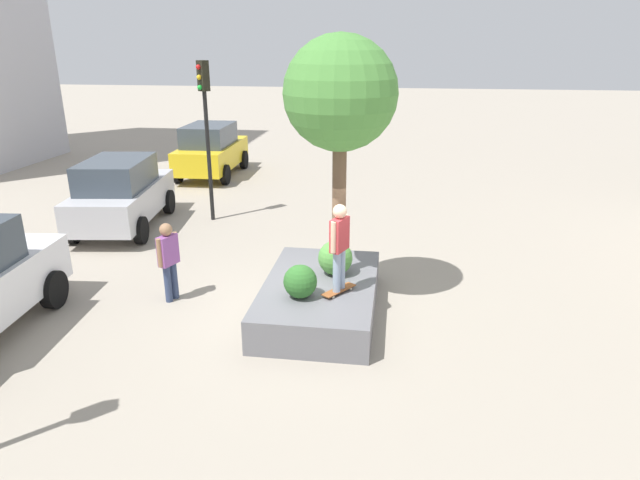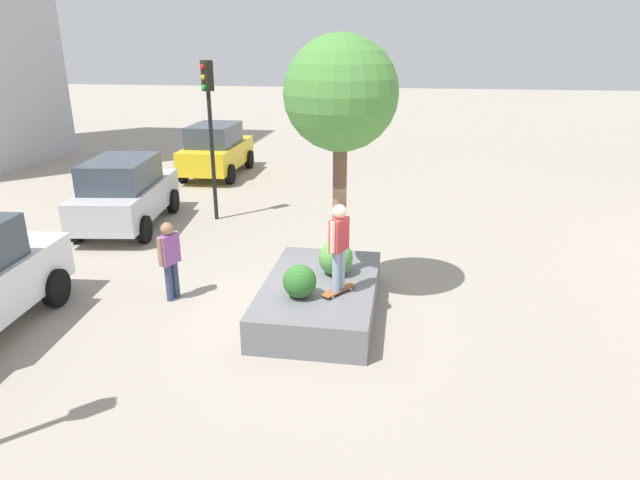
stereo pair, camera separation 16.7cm
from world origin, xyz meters
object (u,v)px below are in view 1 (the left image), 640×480
object	(u,v)px
skateboard	(339,290)
skateboarder	(339,242)
planter_ledge	(320,297)
taxi_cab	(211,150)
plaza_tree	(340,96)
passerby_with_bag	(169,256)
traffic_light_corner	(206,115)
sedan_parked	(121,193)

from	to	relation	value
skateboard	skateboarder	bearing A→B (deg)	0.00
planter_ledge	skateboarder	xyz separation A→B (m)	(-0.45, -0.43, 1.39)
taxi_cab	skateboard	bearing A→B (deg)	-151.21
plaza_tree	passerby_with_bag	bearing A→B (deg)	97.12
taxi_cab	skateboarder	bearing A→B (deg)	-151.21
plaza_tree	passerby_with_bag	distance (m)	4.83
skateboarder	taxi_cab	world-z (taller)	skateboarder
traffic_light_corner	plaza_tree	bearing A→B (deg)	-138.83
skateboard	skateboarder	size ratio (longest dim) A/B	0.46
skateboarder	traffic_light_corner	bearing A→B (deg)	36.92
plaza_tree	skateboard	xyz separation A→B (m)	(-1.01, -0.12, -3.54)
sedan_parked	taxi_cab	bearing A→B (deg)	-3.20
plaza_tree	skateboarder	xyz separation A→B (m)	(-1.01, -0.12, -2.55)
plaza_tree	sedan_parked	distance (m)	8.58
sedan_parked	plaza_tree	bearing A→B (deg)	-120.47
planter_ledge	taxi_cab	xyz separation A→B (m)	(11.54, 6.16, 0.74)
sedan_parked	passerby_with_bag	bearing A→B (deg)	-143.37
skateboarder	planter_ledge	bearing A→B (deg)	43.52
passerby_with_bag	skateboard	bearing A→B (deg)	-98.86
plaza_tree	skateboarder	world-z (taller)	plaza_tree
planter_ledge	skateboarder	world-z (taller)	skateboarder
skateboard	taxi_cab	world-z (taller)	taxi_cab
taxi_cab	planter_ledge	bearing A→B (deg)	-151.91
planter_ledge	plaza_tree	bearing A→B (deg)	-28.89
skateboarder	passerby_with_bag	distance (m)	3.77
traffic_light_corner	taxi_cab	bearing A→B (deg)	18.56
traffic_light_corner	skateboarder	bearing A→B (deg)	-143.08
sedan_parked	taxi_cab	xyz separation A→B (m)	(6.95, -0.39, 0.02)
traffic_light_corner	passerby_with_bag	xyz separation A→B (m)	(-5.60, -0.98, -2.22)
skateboard	traffic_light_corner	distance (m)	8.11
planter_ledge	sedan_parked	world-z (taller)	sedan_parked
planter_ledge	taxi_cab	bearing A→B (deg)	28.09
skateboarder	sedan_parked	size ratio (longest dim) A/B	0.36
skateboard	taxi_cab	xyz separation A→B (m)	(11.99, 6.59, 0.35)
skateboarder	traffic_light_corner	size ratio (longest dim) A/B	0.36
skateboard	sedan_parked	distance (m)	8.62
skateboarder	traffic_light_corner	xyz separation A→B (m)	(6.17, 4.64, 1.50)
plaza_tree	skateboard	size ratio (longest dim) A/B	6.11
taxi_cab	passerby_with_bag	xyz separation A→B (m)	(-11.42, -2.94, -0.08)
sedan_parked	taxi_cab	world-z (taller)	taxi_cab
planter_ledge	plaza_tree	world-z (taller)	plaza_tree
skateboarder	taxi_cab	bearing A→B (deg)	28.79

